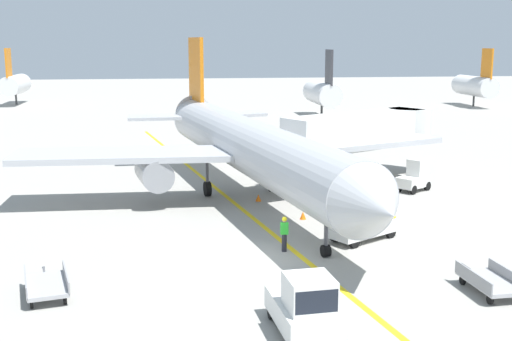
{
  "coord_description": "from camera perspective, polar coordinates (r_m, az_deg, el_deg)",
  "views": [
    {
      "loc": [
        -4.65,
        -28.77,
        9.78
      ],
      "look_at": [
        0.32,
        7.9,
        2.5
      ],
      "focal_mm": 46.13,
      "sensor_mm": 36.0,
      "label": 1
    }
  ],
  "objects": [
    {
      "name": "baggage_tug_near_wing",
      "position": [
        44.92,
        13.6,
        -0.55
      ],
      "size": [
        2.71,
        2.46,
        2.1
      ],
      "color": "silver",
      "rests_on": "ground"
    },
    {
      "name": "safety_cone_wingtip_left",
      "position": [
        36.94,
        4.09,
        -3.9
      ],
      "size": [
        0.36,
        0.36,
        0.44
      ],
      "primitive_type": "cone",
      "color": "orange",
      "rests_on": "ground"
    },
    {
      "name": "distant_aircraft_mid_right",
      "position": [
        86.76,
        5.76,
        6.74
      ],
      "size": [
        3.0,
        10.1,
        8.8
      ],
      "color": "silver",
      "rests_on": "ground"
    },
    {
      "name": "ground_plane",
      "position": [
        30.74,
        1.39,
        -7.43
      ],
      "size": [
        300.0,
        300.0,
        0.0
      ],
      "primitive_type": "plane",
      "color": "#9E9B93"
    },
    {
      "name": "belt_loader_forward_hold",
      "position": [
        33.29,
        9.17,
        -4.71
      ],
      "size": [
        4.93,
        3.65,
        2.59
      ],
      "color": "silver",
      "rests_on": "ground"
    },
    {
      "name": "airliner",
      "position": [
        40.99,
        -0.8,
        2.2
      ],
      "size": [
        28.12,
        35.18,
        10.1
      ],
      "color": "#B2B5BA",
      "rests_on": "ground"
    },
    {
      "name": "baggage_cart_loaded",
      "position": [
        27.86,
        19.63,
        -9.07
      ],
      "size": [
        1.72,
        3.8,
        0.94
      ],
      "color": "#A5A5A8",
      "rests_on": "ground"
    },
    {
      "name": "jet_bridge",
      "position": [
        47.78,
        9.85,
        3.47
      ],
      "size": [
        12.36,
        8.62,
        4.85
      ],
      "color": "silver",
      "rests_on": "ground"
    },
    {
      "name": "taxi_line_yellow",
      "position": [
        35.5,
        0.63,
        -4.85
      ],
      "size": [
        15.09,
        78.68,
        0.01
      ],
      "primitive_type": "cube",
      "rotation": [
        0.0,
        0.0,
        0.19
      ],
      "color": "yellow",
      "rests_on": "ground"
    },
    {
      "name": "safety_cone_nose_left",
      "position": [
        43.06,
        8.09,
        -1.81
      ],
      "size": [
        0.36,
        0.36,
        0.44
      ],
      "primitive_type": "cone",
      "color": "orange",
      "rests_on": "ground"
    },
    {
      "name": "baggage_cart_empty_trailing",
      "position": [
        27.23,
        -17.72,
        -9.42
      ],
      "size": [
        2.14,
        3.84,
        0.94
      ],
      "color": "#A5A5A8",
      "rests_on": "ground"
    },
    {
      "name": "safety_cone_nose_right",
      "position": [
        40.94,
        0.2,
        -2.37
      ],
      "size": [
        0.36,
        0.36,
        0.44
      ],
      "primitive_type": "cone",
      "color": "orange",
      "rests_on": "ground"
    },
    {
      "name": "distant_aircraft_far_right",
      "position": [
        106.07,
        18.46,
        7.02
      ],
      "size": [
        3.0,
        10.1,
        8.8
      ],
      "color": "silver",
      "rests_on": "ground"
    },
    {
      "name": "belt_loader_aft_hold",
      "position": [
        39.5,
        8.67,
        -2.17
      ],
      "size": [
        3.56,
        4.97,
        2.59
      ],
      "color": "silver",
      "rests_on": "ground"
    },
    {
      "name": "ground_crew_marshaller",
      "position": [
        31.14,
        2.47,
        -5.42
      ],
      "size": [
        0.36,
        0.24,
        1.7
      ],
      "color": "#26262D",
      "rests_on": "ground"
    },
    {
      "name": "distant_aircraft_mid_left",
      "position": [
        110.45,
        -20.18,
        7.05
      ],
      "size": [
        3.0,
        10.1,
        8.8
      ],
      "color": "silver",
      "rests_on": "ground"
    },
    {
      "name": "pushback_tug",
      "position": [
        22.68,
        4.31,
        -11.69
      ],
      "size": [
        2.19,
        3.74,
        2.2
      ],
      "color": "silver",
      "rests_on": "ground"
    }
  ]
}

